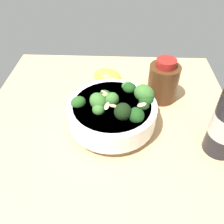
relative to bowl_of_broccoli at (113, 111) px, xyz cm
name	(u,v)px	position (x,y,z in cm)	size (l,w,h in cm)	color
ground_plane	(109,127)	(-1.61, -1.15, -6.55)	(59.52, 59.52, 4.56)	tan
bowl_of_broccoli	(113,111)	(0.00, 0.00, 0.00)	(19.04, 19.73, 10.01)	white
lemon_wedge	(107,76)	(-17.06, -2.38, -2.45)	(7.63, 5.42, 3.66)	yellow
bottle_tall	(163,81)	(-10.52, 11.75, 0.71)	(7.40, 7.40, 10.97)	#472814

